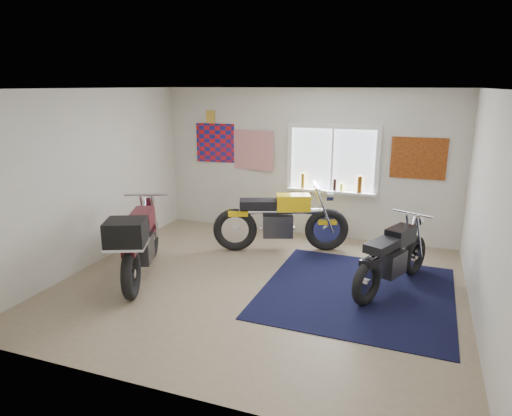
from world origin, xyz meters
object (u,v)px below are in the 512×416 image
(navy_rug, at_px, (357,292))
(black_chrome_bike, at_px, (392,259))
(yellow_triumph, at_px, (280,222))
(maroon_tourer, at_px, (139,242))

(navy_rug, xyz_separation_m, black_chrome_bike, (0.41, 0.29, 0.43))
(navy_rug, relative_size, black_chrome_bike, 1.41)
(black_chrome_bike, bearing_deg, yellow_triumph, 87.63)
(black_chrome_bike, xyz_separation_m, maroon_tourer, (-3.43, -0.96, 0.15))
(yellow_triumph, height_order, maroon_tourer, yellow_triumph)
(black_chrome_bike, distance_m, maroon_tourer, 3.56)
(navy_rug, height_order, yellow_triumph, yellow_triumph)
(maroon_tourer, bearing_deg, yellow_triumph, -61.79)
(yellow_triumph, height_order, black_chrome_bike, yellow_triumph)
(black_chrome_bike, relative_size, maroon_tourer, 0.86)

